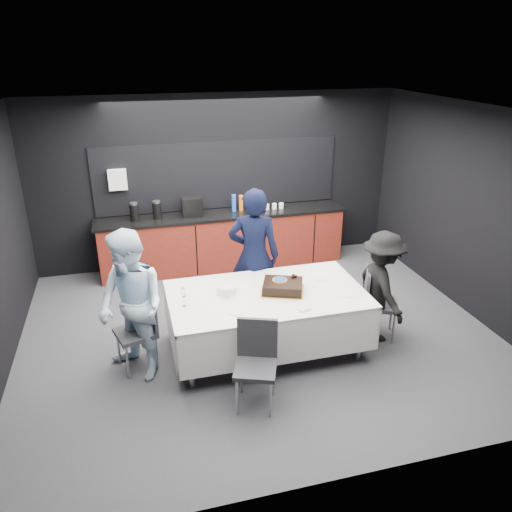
{
  "coord_description": "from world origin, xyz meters",
  "views": [
    {
      "loc": [
        -1.48,
        -5.43,
        3.52
      ],
      "look_at": [
        0.0,
        0.1,
        1.05
      ],
      "focal_mm": 35.0,
      "sensor_mm": 36.0,
      "label": 1
    }
  ],
  "objects_px": {
    "cake_assembly": "(283,286)",
    "chair_right": "(375,298)",
    "plate_stack": "(227,289)",
    "person_right": "(381,287)",
    "person_center": "(254,256)",
    "person_left": "(132,307)",
    "champagne_flute": "(183,294)",
    "chair_left": "(141,325)",
    "party_table": "(267,303)",
    "chair_near": "(256,357)"
  },
  "relations": [
    {
      "from": "plate_stack",
      "to": "person_right",
      "type": "bearing_deg",
      "value": -6.65
    },
    {
      "from": "cake_assembly",
      "to": "person_center",
      "type": "relative_size",
      "value": 0.33
    },
    {
      "from": "party_table",
      "to": "person_right",
      "type": "bearing_deg",
      "value": -3.98
    },
    {
      "from": "person_left",
      "to": "chair_near",
      "type": "bearing_deg",
      "value": 21.95
    },
    {
      "from": "cake_assembly",
      "to": "chair_right",
      "type": "height_order",
      "value": "cake_assembly"
    },
    {
      "from": "cake_assembly",
      "to": "plate_stack",
      "type": "bearing_deg",
      "value": 169.51
    },
    {
      "from": "person_center",
      "to": "person_left",
      "type": "distance_m",
      "value": 1.84
    },
    {
      "from": "chair_right",
      "to": "chair_near",
      "type": "distance_m",
      "value": 1.98
    },
    {
      "from": "champagne_flute",
      "to": "chair_left",
      "type": "distance_m",
      "value": 0.64
    },
    {
      "from": "chair_near",
      "to": "chair_left",
      "type": "bearing_deg",
      "value": 139.2
    },
    {
      "from": "person_center",
      "to": "chair_right",
      "type": "bearing_deg",
      "value": 166.73
    },
    {
      "from": "champagne_flute",
      "to": "person_center",
      "type": "height_order",
      "value": "person_center"
    },
    {
      "from": "party_table",
      "to": "plate_stack",
      "type": "distance_m",
      "value": 0.51
    },
    {
      "from": "person_center",
      "to": "person_right",
      "type": "bearing_deg",
      "value": 165.13
    },
    {
      "from": "chair_left",
      "to": "person_right",
      "type": "xyz_separation_m",
      "value": [
        2.92,
        -0.17,
        0.19
      ]
    },
    {
      "from": "champagne_flute",
      "to": "person_right",
      "type": "distance_m",
      "value": 2.45
    },
    {
      "from": "champagne_flute",
      "to": "person_left",
      "type": "xyz_separation_m",
      "value": [
        -0.57,
        -0.02,
        -0.07
      ]
    },
    {
      "from": "plate_stack",
      "to": "chair_right",
      "type": "bearing_deg",
      "value": -4.55
    },
    {
      "from": "cake_assembly",
      "to": "plate_stack",
      "type": "relative_size",
      "value": 2.6
    },
    {
      "from": "party_table",
      "to": "person_left",
      "type": "bearing_deg",
      "value": -177.02
    },
    {
      "from": "cake_assembly",
      "to": "person_left",
      "type": "xyz_separation_m",
      "value": [
        -1.75,
        -0.08,
        0.02
      ]
    },
    {
      "from": "plate_stack",
      "to": "person_right",
      "type": "height_order",
      "value": "person_right"
    },
    {
      "from": "cake_assembly",
      "to": "chair_right",
      "type": "distance_m",
      "value": 1.26
    },
    {
      "from": "party_table",
      "to": "person_right",
      "type": "height_order",
      "value": "person_right"
    },
    {
      "from": "cake_assembly",
      "to": "party_table",
      "type": "bearing_deg",
      "value": -179.97
    },
    {
      "from": "chair_right",
      "to": "person_right",
      "type": "relative_size",
      "value": 0.64
    },
    {
      "from": "cake_assembly",
      "to": "person_left",
      "type": "distance_m",
      "value": 1.76
    },
    {
      "from": "plate_stack",
      "to": "chair_left",
      "type": "distance_m",
      "value": 1.06
    },
    {
      "from": "chair_right",
      "to": "person_center",
      "type": "bearing_deg",
      "value": 148.7
    },
    {
      "from": "cake_assembly",
      "to": "person_left",
      "type": "bearing_deg",
      "value": -177.35
    },
    {
      "from": "person_left",
      "to": "person_right",
      "type": "height_order",
      "value": "person_left"
    },
    {
      "from": "chair_near",
      "to": "person_left",
      "type": "bearing_deg",
      "value": 146.02
    },
    {
      "from": "chair_right",
      "to": "chair_near",
      "type": "xyz_separation_m",
      "value": [
        -1.78,
        -0.86,
        0.0
      ]
    },
    {
      "from": "party_table",
      "to": "chair_near",
      "type": "height_order",
      "value": "chair_near"
    },
    {
      "from": "party_table",
      "to": "chair_right",
      "type": "xyz_separation_m",
      "value": [
        1.42,
        -0.03,
        -0.11
      ]
    },
    {
      "from": "chair_right",
      "to": "person_center",
      "type": "xyz_separation_m",
      "value": [
        -1.36,
        0.83,
        0.39
      ]
    },
    {
      "from": "chair_right",
      "to": "chair_near",
      "type": "relative_size",
      "value": 1.0
    },
    {
      "from": "plate_stack",
      "to": "person_center",
      "type": "xyz_separation_m",
      "value": [
        0.51,
        0.68,
        0.09
      ]
    },
    {
      "from": "person_left",
      "to": "party_table",
      "type": "bearing_deg",
      "value": 58.91
    },
    {
      "from": "party_table",
      "to": "person_center",
      "type": "bearing_deg",
      "value": 86.15
    },
    {
      "from": "champagne_flute",
      "to": "person_center",
      "type": "xyz_separation_m",
      "value": [
        1.04,
        0.86,
        -0.02
      ]
    },
    {
      "from": "chair_right",
      "to": "person_left",
      "type": "height_order",
      "value": "person_left"
    },
    {
      "from": "person_center",
      "to": "person_left",
      "type": "bearing_deg",
      "value": 46.71
    },
    {
      "from": "party_table",
      "to": "person_left",
      "type": "relative_size",
      "value": 1.34
    },
    {
      "from": "party_table",
      "to": "champagne_flute",
      "type": "relative_size",
      "value": 10.36
    },
    {
      "from": "chair_left",
      "to": "person_right",
      "type": "distance_m",
      "value": 2.93
    },
    {
      "from": "person_left",
      "to": "chair_right",
      "type": "bearing_deg",
      "value": 56.96
    },
    {
      "from": "plate_stack",
      "to": "chair_right",
      "type": "xyz_separation_m",
      "value": [
        1.87,
        -0.15,
        -0.3
      ]
    },
    {
      "from": "person_right",
      "to": "person_center",
      "type": "bearing_deg",
      "value": 56.98
    },
    {
      "from": "chair_right",
      "to": "person_center",
      "type": "height_order",
      "value": "person_center"
    }
  ]
}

